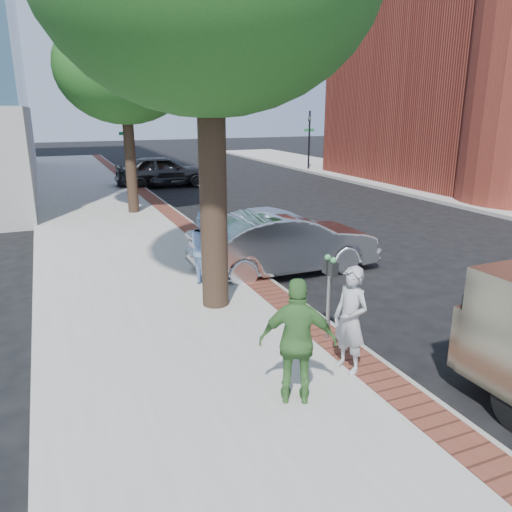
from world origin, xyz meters
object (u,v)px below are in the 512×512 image
person_officer (205,248)px  bg_car (163,171)px  sedan_silver (285,243)px  person_green (298,342)px  person_gray (351,320)px  parking_meter (330,280)px

person_officer → bg_car: person_officer is taller
person_officer → sedan_silver: (2.17, 0.43, -0.22)m
person_green → sedan_silver: (2.47, 5.40, -0.25)m
person_gray → bg_car: 20.25m
sedan_silver → bg_car: size_ratio=0.96×
person_green → bg_car: 20.81m
person_green → bg_car: bearing=-72.3°
person_green → person_officer: bearing=-67.8°
bg_car → person_gray: bearing=176.6°
person_gray → bg_car: person_gray is taller
person_officer → bg_car: size_ratio=0.35×
person_gray → parking_meter: bearing=152.5°
person_officer → person_green: bearing=165.5°
person_officer → sedan_silver: 2.22m
sedan_silver → person_officer: bearing=100.9°
parking_meter → person_officer: bearing=106.6°
bg_car → person_officer: bearing=172.3°
person_gray → person_officer: size_ratio=0.97×
person_officer → person_green: size_ratio=0.96×
parking_meter → person_green: bearing=-132.6°
person_gray → person_green: bearing=-81.9°
parking_meter → person_gray: (-0.25, -1.03, -0.25)m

